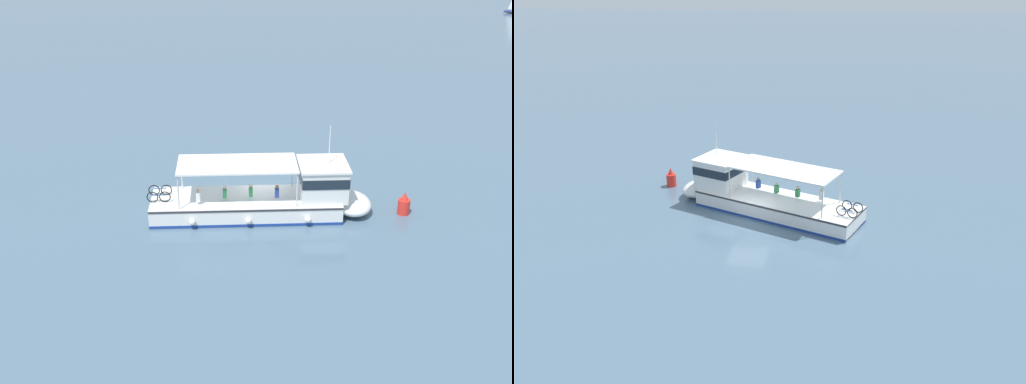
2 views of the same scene
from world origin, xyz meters
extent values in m
plane|color=slate|center=(0.00, 0.00, 0.00)|extent=(400.00, 400.00, 0.00)
cube|color=white|center=(1.43, -1.78, 0.55)|extent=(7.26, 11.18, 1.10)
ellipsoid|color=white|center=(3.91, 3.91, 0.55)|extent=(3.58, 3.20, 1.01)
cube|color=navy|center=(1.43, -1.78, 0.10)|extent=(7.30, 11.19, 0.16)
cube|color=#2D2D33|center=(1.43, -1.78, 1.02)|extent=(7.31, 11.20, 0.10)
cube|color=white|center=(3.19, 2.26, 2.05)|extent=(3.53, 3.47, 1.90)
cube|color=#19232D|center=(3.19, 2.26, 2.38)|extent=(3.61, 3.53, 0.56)
cube|color=white|center=(3.19, 2.26, 3.06)|extent=(3.74, 3.68, 0.12)
cube|color=white|center=(1.25, -2.19, 3.15)|extent=(5.38, 7.32, 0.10)
cylinder|color=silver|center=(1.30, 1.33, 2.10)|extent=(0.08, 0.08, 2.00)
cylinder|color=silver|center=(3.80, 0.25, 2.10)|extent=(0.08, 0.08, 2.00)
cylinder|color=silver|center=(-1.30, -4.62, 2.10)|extent=(0.08, 0.08, 2.00)
cylinder|color=silver|center=(1.19, -5.71, 2.10)|extent=(0.08, 0.08, 2.00)
cylinder|color=silver|center=(3.31, 2.53, 4.22)|extent=(0.06, 0.06, 2.20)
sphere|color=white|center=(4.42, 0.63, 0.50)|extent=(0.36, 0.36, 0.36)
sphere|color=white|center=(3.10, -2.40, 0.50)|extent=(0.36, 0.36, 0.36)
sphere|color=white|center=(1.86, -5.24, 0.50)|extent=(0.36, 0.36, 0.36)
torus|color=black|center=(-0.81, -5.76, 1.43)|extent=(0.32, 0.63, 0.66)
torus|color=black|center=(-1.09, -6.41, 1.43)|extent=(0.32, 0.63, 0.66)
cylinder|color=#1E478C|center=(-0.95, -6.08, 1.55)|extent=(0.34, 0.67, 0.06)
torus|color=black|center=(0.02, -6.12, 1.43)|extent=(0.32, 0.63, 0.66)
torus|color=black|center=(-0.26, -6.77, 1.43)|extent=(0.32, 0.63, 0.66)
cylinder|color=#1E478C|center=(-0.12, -6.45, 1.55)|extent=(0.34, 0.67, 0.06)
cube|color=white|center=(1.10, -4.54, 1.56)|extent=(0.38, 0.33, 0.52)
sphere|color=tan|center=(1.10, -4.54, 1.93)|extent=(0.20, 0.20, 0.20)
cube|color=#338C4C|center=(1.34, -3.03, 1.56)|extent=(0.38, 0.33, 0.52)
sphere|color=beige|center=(1.34, -3.03, 1.93)|extent=(0.20, 0.20, 0.20)
cube|color=#338C4C|center=(1.83, -1.64, 1.56)|extent=(0.38, 0.33, 0.52)
sphere|color=beige|center=(1.83, -1.64, 1.93)|extent=(0.20, 0.20, 0.20)
cube|color=#2D4CA5|center=(2.57, -0.35, 1.56)|extent=(0.38, 0.33, 0.52)
sphere|color=#9E7051|center=(2.57, -0.35, 1.93)|extent=(0.20, 0.20, 0.20)
cylinder|color=red|center=(5.45, 6.46, 0.45)|extent=(0.70, 0.70, 0.90)
cone|color=red|center=(5.45, 6.46, 1.15)|extent=(0.42, 0.42, 0.50)
camera|label=1|loc=(29.15, -14.81, 16.01)|focal=41.65mm
camera|label=2|loc=(-30.07, -4.77, 14.51)|focal=37.60mm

